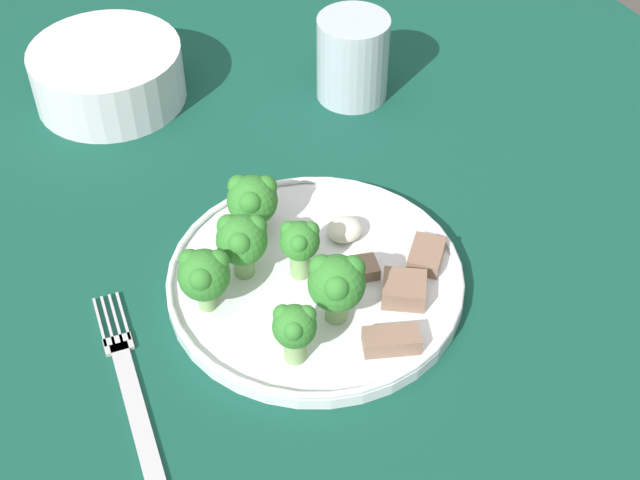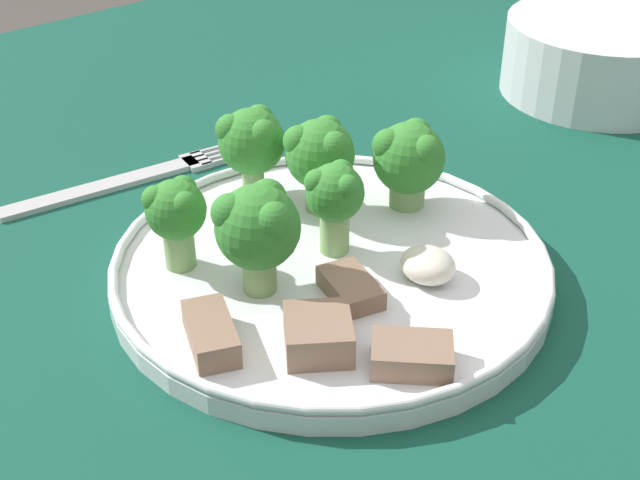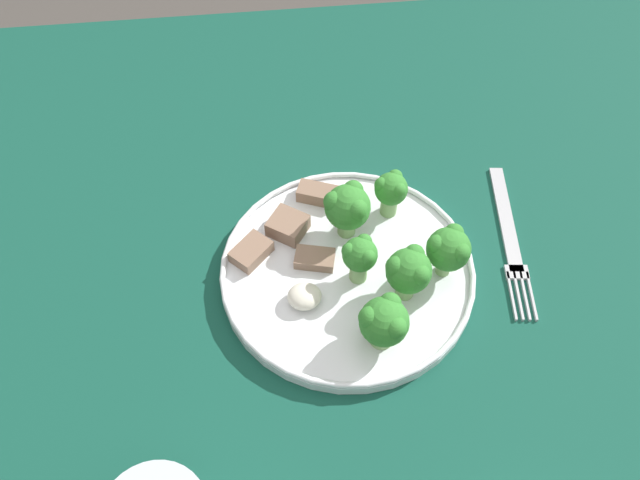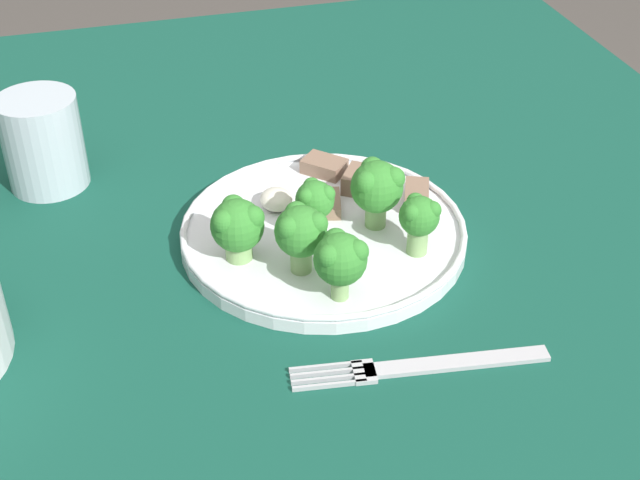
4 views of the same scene
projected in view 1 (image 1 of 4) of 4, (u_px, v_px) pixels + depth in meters
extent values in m
cube|color=#114738|center=(284.00, 222.00, 0.87)|extent=(1.10, 1.16, 0.03)
cylinder|color=brown|center=(408.00, 101.00, 1.61)|extent=(0.06, 0.06, 0.68)
cylinder|color=white|center=(315.00, 282.00, 0.79)|extent=(0.26, 0.26, 0.01)
torus|color=white|center=(315.00, 275.00, 0.78)|extent=(0.26, 0.26, 0.01)
cube|color=#B2B2B7|center=(137.00, 413.00, 0.69)|extent=(0.03, 0.15, 0.00)
cube|color=#B2B2B7|center=(118.00, 344.00, 0.74)|extent=(0.03, 0.02, 0.00)
cube|color=#B2B2B7|center=(124.00, 317.00, 0.76)|extent=(0.01, 0.06, 0.00)
cube|color=#B2B2B7|center=(116.00, 319.00, 0.76)|extent=(0.01, 0.06, 0.00)
cube|color=#B2B2B7|center=(108.00, 321.00, 0.76)|extent=(0.01, 0.06, 0.00)
cube|color=#B2B2B7|center=(100.00, 323.00, 0.76)|extent=(0.01, 0.06, 0.00)
cylinder|color=silver|center=(108.00, 74.00, 0.97)|extent=(0.16, 0.16, 0.06)
cylinder|color=silver|center=(109.00, 78.00, 0.97)|extent=(0.13, 0.13, 0.05)
cylinder|color=#B2C1CC|center=(353.00, 58.00, 0.96)|extent=(0.08, 0.08, 0.09)
cylinder|color=silver|center=(352.00, 72.00, 0.97)|extent=(0.07, 0.07, 0.05)
cylinder|color=#7FA866|center=(336.00, 307.00, 0.74)|extent=(0.02, 0.02, 0.02)
sphere|color=#337F2D|center=(337.00, 283.00, 0.72)|extent=(0.05, 0.05, 0.05)
sphere|color=#337F2D|center=(352.00, 268.00, 0.72)|extent=(0.02, 0.02, 0.02)
sphere|color=#337F2D|center=(322.00, 267.00, 0.72)|extent=(0.02, 0.02, 0.02)
sphere|color=#337F2D|center=(337.00, 287.00, 0.70)|extent=(0.02, 0.02, 0.02)
cylinder|color=#7FA866|center=(300.00, 262.00, 0.77)|extent=(0.02, 0.02, 0.03)
sphere|color=#337F2D|center=(300.00, 241.00, 0.76)|extent=(0.03, 0.03, 0.03)
sphere|color=#337F2D|center=(311.00, 230.00, 0.75)|extent=(0.02, 0.02, 0.02)
sphere|color=#337F2D|center=(289.00, 230.00, 0.75)|extent=(0.02, 0.02, 0.02)
sphere|color=#337F2D|center=(299.00, 243.00, 0.74)|extent=(0.02, 0.02, 0.02)
cylinder|color=#7FA866|center=(244.00, 263.00, 0.78)|extent=(0.02, 0.02, 0.02)
sphere|color=#337F2D|center=(242.00, 240.00, 0.76)|extent=(0.04, 0.04, 0.04)
sphere|color=#337F2D|center=(255.00, 226.00, 0.75)|extent=(0.02, 0.02, 0.02)
sphere|color=#337F2D|center=(228.00, 226.00, 0.75)|extent=(0.02, 0.02, 0.02)
sphere|color=#337F2D|center=(240.00, 243.00, 0.74)|extent=(0.02, 0.02, 0.02)
cylinder|color=#7FA866|center=(207.00, 297.00, 0.75)|extent=(0.01, 0.01, 0.02)
sphere|color=#337F2D|center=(204.00, 275.00, 0.73)|extent=(0.04, 0.04, 0.04)
sphere|color=#337F2D|center=(218.00, 261.00, 0.73)|extent=(0.02, 0.02, 0.02)
sphere|color=#337F2D|center=(190.00, 261.00, 0.73)|extent=(0.02, 0.02, 0.02)
sphere|color=#337F2D|center=(201.00, 279.00, 0.71)|extent=(0.02, 0.02, 0.02)
cylinder|color=#7FA866|center=(254.00, 221.00, 0.82)|extent=(0.02, 0.02, 0.02)
sphere|color=#337F2D|center=(252.00, 200.00, 0.80)|extent=(0.05, 0.05, 0.05)
sphere|color=#337F2D|center=(266.00, 187.00, 0.80)|extent=(0.02, 0.02, 0.02)
sphere|color=#337F2D|center=(239.00, 186.00, 0.80)|extent=(0.02, 0.02, 0.02)
sphere|color=#337F2D|center=(250.00, 202.00, 0.78)|extent=(0.02, 0.02, 0.02)
cylinder|color=#7FA866|center=(295.00, 347.00, 0.71)|extent=(0.02, 0.02, 0.03)
sphere|color=#337F2D|center=(295.00, 326.00, 0.69)|extent=(0.04, 0.04, 0.04)
sphere|color=#337F2D|center=(307.00, 315.00, 0.69)|extent=(0.02, 0.02, 0.02)
sphere|color=#337F2D|center=(283.00, 314.00, 0.69)|extent=(0.02, 0.02, 0.02)
sphere|color=#337F2D|center=(294.00, 331.00, 0.68)|extent=(0.02, 0.02, 0.02)
cube|color=#846651|center=(426.00, 255.00, 0.79)|extent=(0.05, 0.05, 0.01)
cube|color=#846651|center=(404.00, 290.00, 0.76)|extent=(0.05, 0.05, 0.02)
cube|color=#846651|center=(355.00, 270.00, 0.78)|extent=(0.04, 0.03, 0.01)
cube|color=#846651|center=(393.00, 340.00, 0.72)|extent=(0.05, 0.04, 0.02)
ellipsoid|color=silver|center=(345.00, 229.00, 0.81)|extent=(0.03, 0.03, 0.02)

